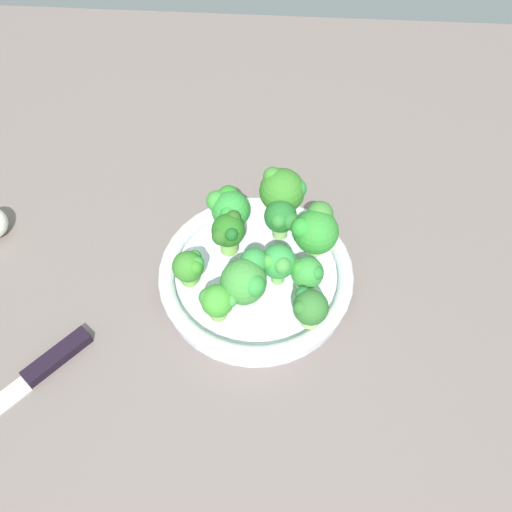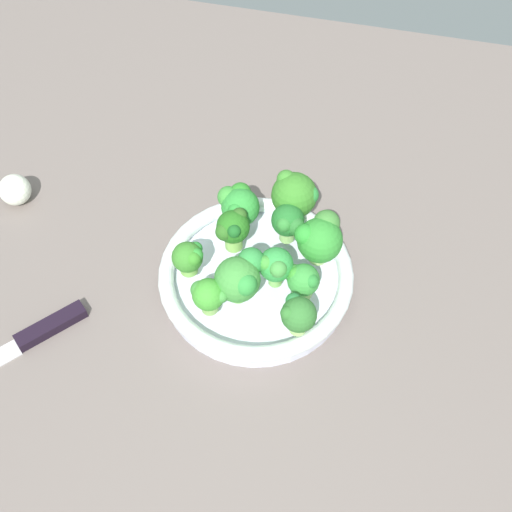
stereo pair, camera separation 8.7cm
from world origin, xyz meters
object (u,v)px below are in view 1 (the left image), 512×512
Objects in this scene: knife at (26,381)px; bowl at (256,277)px; broccoli_floret_7 at (190,266)px; broccoli_floret_10 at (229,208)px; broccoli_floret_4 at (246,280)px; broccoli_floret_1 at (306,271)px; broccoli_floret_2 at (217,301)px; broccoli_floret_9 at (282,218)px; broccoli_floret_5 at (309,307)px; broccoli_floret_8 at (228,232)px; broccoli_floret_0 at (316,229)px; broccoli_floret_3 at (278,263)px; broccoli_floret_6 at (283,190)px.

bowl is at bearing 30.82° from knife.
broccoli_floret_7 is 0.83× the size of broccoli_floret_10.
bowl is at bearing 78.12° from broccoli_floret_4.
broccoli_floret_4 is at bearing -160.60° from broccoli_floret_1.
broccoli_floret_9 is at bearing 60.48° from broccoli_floret_2.
broccoli_floret_10 is 34.51cm from knife.
broccoli_floret_1 is at bearing 19.40° from broccoli_floret_4.
broccoli_floret_4 reaches higher than knife.
broccoli_floret_5 reaches higher than knife.
broccoli_floret_0 is at bearing 5.39° from broccoli_floret_8.
broccoli_floret_8 is (-10.43, 4.89, 1.11)cm from broccoli_floret_1.
broccoli_floret_3 is at bearing 2.07° from broccoli_floret_7.
broccoli_floret_3 is at bearing -130.26° from broccoli_floret_0.
broccoli_floret_1 reaches higher than knife.
broccoli_floret_7 is (-4.05, 5.30, -0.28)cm from broccoli_floret_2.
broccoli_floret_10 is at bearing 138.71° from broccoli_floret_1.
broccoli_floret_4 is at bearing -18.49° from broccoli_floret_7.
broccoli_floret_6 is (-4.05, 17.86, 1.23)cm from broccoli_floret_5.
broccoli_floret_10 is at bearing 126.64° from broccoli_floret_5.
broccoli_floret_4 is 11.23cm from broccoli_floret_9.
broccoli_floret_10 is (-0.36, 4.58, -0.51)cm from broccoli_floret_8.
broccoli_floret_6 is (-4.68, 6.14, 0.35)cm from broccoli_floret_0.
broccoli_floret_5 is 0.93× the size of broccoli_floret_9.
broccoli_floret_9 is (11.56, 7.95, 0.89)cm from broccoli_floret_7.
broccoli_floret_8 is 1.06× the size of broccoli_floret_10.
broccoli_floret_1 is 8.59cm from broccoli_floret_9.
broccoli_floret_8 is (0.55, 10.34, 0.83)cm from broccoli_floret_2.
broccoli_floret_4 is 30.43cm from knife.
broccoli_floret_7 is 0.24× the size of knife.
broccoli_floret_6 is 1.19× the size of broccoli_floret_8.
broccoli_floret_9 is 7.50cm from broccoli_floret_10.
bowl is 3.78× the size of broccoli_floret_4.
broccoli_floret_7 is 6.92cm from broccoli_floret_8.
broccoli_floret_2 is 26.06cm from knife.
broccoli_floret_7 is 0.78× the size of broccoli_floret_8.
broccoli_floret_0 reaches higher than broccoli_floret_5.
broccoli_floret_4 reaches higher than bowl.
broccoli_floret_6 is at bearing 74.83° from broccoli_floret_4.
broccoli_floret_6 is 41.70cm from knife.
broccoli_floret_4 is 1.15× the size of broccoli_floret_10.
broccoli_floret_6 is at bearing 40.91° from knife.
broccoli_floret_3 is 1.03× the size of broccoli_floret_10.
broccoli_floret_2 is 0.85× the size of broccoli_floret_8.
broccoli_floret_10 is (-10.78, 9.47, 0.60)cm from broccoli_floret_1.
broccoli_floret_7 is 25.06cm from knife.
broccoli_floret_1 is 14.37cm from broccoli_floret_10.
broccoli_floret_0 reaches higher than broccoli_floret_1.
broccoli_floret_4 reaches higher than broccoli_floret_5.
broccoli_floret_7 is 10.53cm from broccoli_floret_10.
broccoli_floret_3 is 35.00cm from knife.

